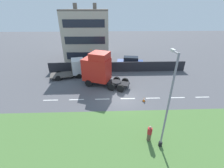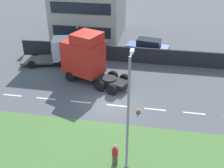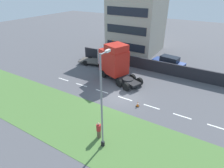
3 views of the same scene
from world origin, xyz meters
name	(u,v)px [view 3 (image 3 of 3)]	position (x,y,z in m)	size (l,w,h in m)	color
ground_plane	(120,97)	(0.00, 0.00, 0.00)	(120.00, 120.00, 0.00)	#515156
grass_verge	(89,126)	(-6.00, 0.00, 0.01)	(7.00, 44.00, 0.01)	#4C7538
lane_markings	(125,98)	(0.00, -0.70, 0.00)	(0.16, 21.00, 0.00)	white
boundary_wall	(149,65)	(9.00, 0.00, 0.88)	(0.25, 24.00, 1.76)	#232328
building_block	(137,25)	(16.94, 5.82, 4.99)	(8.85, 8.69, 11.06)	#B7AD99
lorry_cab	(115,62)	(4.15, 3.07, 2.42)	(4.72, 6.85, 4.97)	black
flatbed_truck	(103,56)	(7.26, 6.99, 1.51)	(3.46, 5.80, 2.87)	silver
parked_car	(168,63)	(10.77, -2.51, 1.04)	(2.55, 5.00, 2.15)	navy
lamp_post	(102,108)	(-7.20, -2.43, 3.68)	(1.27, 0.30, 7.85)	black
pedestrian	(99,130)	(-6.65, -1.62, 0.76)	(0.39, 0.39, 1.56)	brown
traffic_cone_lead	(138,104)	(-0.69, -2.57, 0.28)	(0.36, 0.36, 0.58)	black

